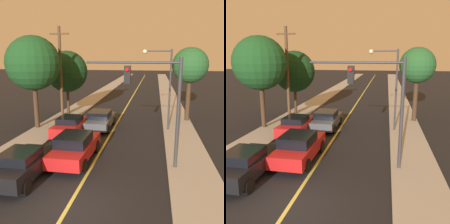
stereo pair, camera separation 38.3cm
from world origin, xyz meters
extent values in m
plane|color=black|center=(0.00, 0.00, 0.00)|extent=(200.00, 200.00, 0.00)
cube|color=black|center=(0.00, 36.00, 0.01)|extent=(8.01, 80.00, 0.01)
cube|color=#D1C14C|center=(0.00, 36.00, 0.01)|extent=(0.16, 76.00, 0.00)
cube|color=#9E998E|center=(-5.25, 36.00, 0.06)|extent=(2.50, 80.00, 0.12)
cube|color=#9E998E|center=(5.25, 36.00, 0.06)|extent=(2.50, 80.00, 0.12)
cube|color=red|center=(-1.12, 4.63, 0.71)|extent=(1.91, 4.64, 0.68)
cube|color=black|center=(-1.12, 4.44, 1.33)|extent=(1.68, 2.09, 0.56)
cylinder|color=black|center=(-2.03, 6.07, 0.37)|extent=(0.22, 0.74, 0.74)
cylinder|color=black|center=(-0.21, 6.07, 0.37)|extent=(0.22, 0.74, 0.74)
cylinder|color=black|center=(-2.03, 3.19, 0.37)|extent=(0.22, 0.74, 0.74)
cylinder|color=black|center=(-0.21, 3.19, 0.37)|extent=(0.22, 0.74, 0.74)
cube|color=#474C51|center=(-1.12, 11.29, 0.64)|extent=(1.87, 4.49, 0.62)
cube|color=black|center=(-1.12, 11.11, 1.22)|extent=(1.64, 2.02, 0.54)
cylinder|color=black|center=(-2.01, 12.68, 0.33)|extent=(0.22, 0.67, 0.67)
cylinder|color=black|center=(-0.24, 12.68, 0.33)|extent=(0.22, 0.67, 0.67)
cylinder|color=black|center=(-2.01, 9.90, 0.33)|extent=(0.22, 0.67, 0.67)
cylinder|color=black|center=(-0.24, 9.90, 0.33)|extent=(0.22, 0.67, 0.67)
cube|color=black|center=(-2.88, 2.01, 0.71)|extent=(1.72, 3.99, 0.72)
cube|color=black|center=(-2.88, 1.85, 1.29)|extent=(1.51, 1.79, 0.44)
cylinder|color=black|center=(-3.70, 3.25, 0.36)|extent=(0.22, 0.71, 0.71)
cylinder|color=black|center=(-2.07, 3.25, 0.36)|extent=(0.22, 0.71, 0.71)
cylinder|color=black|center=(-2.07, 0.78, 0.36)|extent=(0.22, 0.71, 0.71)
cube|color=red|center=(-2.88, 9.00, 0.71)|extent=(1.74, 4.20, 0.72)
cube|color=black|center=(-2.88, 8.83, 1.28)|extent=(1.53, 1.89, 0.42)
cylinder|color=black|center=(-3.71, 10.30, 0.35)|extent=(0.22, 0.69, 0.69)
cylinder|color=black|center=(-2.06, 10.30, 0.35)|extent=(0.22, 0.69, 0.69)
cylinder|color=black|center=(-3.71, 7.70, 0.35)|extent=(0.22, 0.69, 0.69)
cylinder|color=black|center=(-2.06, 7.70, 0.35)|extent=(0.22, 0.69, 0.69)
cylinder|color=#333338|center=(4.40, 4.43, 2.94)|extent=(0.18, 0.18, 5.65)
cylinder|color=#333338|center=(2.05, 4.43, 5.52)|extent=(4.70, 0.12, 0.12)
cube|color=black|center=(1.82, 4.43, 4.91)|extent=(0.32, 0.28, 0.90)
sphere|color=red|center=(1.82, 4.25, 5.16)|extent=(0.20, 0.20, 0.20)
cylinder|color=#333338|center=(4.35, 11.45, 3.24)|extent=(0.14, 0.14, 6.24)
cylinder|color=#333338|center=(3.36, 11.45, 6.21)|extent=(1.99, 0.09, 0.09)
sphere|color=beige|center=(2.37, 11.45, 6.16)|extent=(0.36, 0.36, 0.36)
cylinder|color=#513823|center=(-4.60, 11.88, 4.16)|extent=(0.24, 0.24, 8.09)
cube|color=#513823|center=(-4.60, 11.88, 7.61)|extent=(1.60, 0.12, 0.12)
cylinder|color=#3D2B1C|center=(-6.21, 10.29, 1.97)|extent=(0.37, 0.37, 3.69)
sphere|color=#19471E|center=(-6.21, 10.29, 5.30)|extent=(4.24, 4.24, 4.24)
cylinder|color=#3D2B1C|center=(-5.38, 15.53, 1.53)|extent=(0.27, 0.27, 2.82)
sphere|color=#143819|center=(-5.38, 15.53, 4.36)|extent=(4.04, 4.04, 4.04)
cylinder|color=#3D2B1C|center=(6.18, 14.79, 2.05)|extent=(0.40, 0.40, 3.86)
sphere|color=#235628|center=(6.18, 14.79, 5.07)|extent=(3.11, 3.11, 3.11)
camera|label=1|loc=(3.19, -8.15, 5.81)|focal=40.00mm
camera|label=2|loc=(3.57, -8.08, 5.81)|focal=40.00mm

